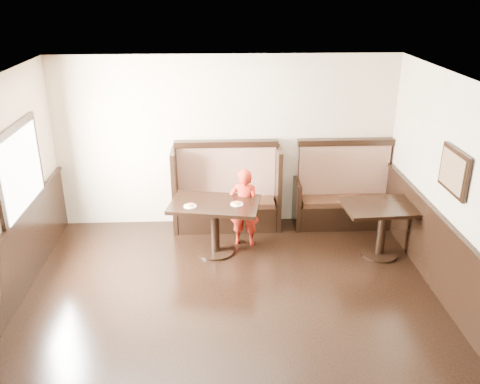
{
  "coord_description": "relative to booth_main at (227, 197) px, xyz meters",
  "views": [
    {
      "loc": [
        -0.15,
        -4.41,
        3.83
      ],
      "look_at": [
        0.18,
        2.35,
        1.0
      ],
      "focal_mm": 38.0,
      "sensor_mm": 36.0,
      "label": 1
    }
  ],
  "objects": [
    {
      "name": "booth_neighbor",
      "position": [
        1.95,
        -0.0,
        -0.05
      ],
      "size": [
        1.65,
        0.72,
        1.45
      ],
      "color": "black",
      "rests_on": "ground"
    },
    {
      "name": "room_shell",
      "position": [
        -0.3,
        -3.01,
        0.14
      ],
      "size": [
        7.0,
        7.0,
        7.0
      ],
      "color": "#C9B592",
      "rests_on": "ground"
    },
    {
      "name": "pizza_plate_right",
      "position": [
        0.13,
        -0.99,
        0.31
      ],
      "size": [
        0.19,
        0.19,
        0.03
      ],
      "color": "white",
      "rests_on": "table_main"
    },
    {
      "name": "pizza_plate_left",
      "position": [
        -0.55,
        -1.03,
        0.31
      ],
      "size": [
        0.19,
        0.19,
        0.03
      ],
      "color": "white",
      "rests_on": "table_main"
    },
    {
      "name": "table_neighbor",
      "position": [
        2.27,
        -1.1,
        0.08
      ],
      "size": [
        1.22,
        0.84,
        0.82
      ],
      "rotation": [
        0.0,
        0.0,
        0.06
      ],
      "color": "black",
      "rests_on": "ground"
    },
    {
      "name": "ground",
      "position": [
        0.0,
        -3.3,
        -0.53
      ],
      "size": [
        7.0,
        7.0,
        0.0
      ],
      "primitive_type": "plane",
      "color": "black",
      "rests_on": "ground"
    },
    {
      "name": "booth_main",
      "position": [
        0.0,
        0.0,
        0.0
      ],
      "size": [
        1.75,
        0.72,
        1.45
      ],
      "color": "black",
      "rests_on": "ground"
    },
    {
      "name": "child",
      "position": [
        0.25,
        -0.66,
        0.1
      ],
      "size": [
        0.5,
        0.37,
        1.25
      ],
      "primitive_type": "imported",
      "rotation": [
        0.0,
        0.0,
        2.97
      ],
      "color": "#AF2112",
      "rests_on": "ground"
    },
    {
      "name": "table_main",
      "position": [
        -0.2,
        -0.91,
        0.11
      ],
      "size": [
        1.42,
        1.03,
        0.82
      ],
      "rotation": [
        0.0,
        0.0,
        -0.18
      ],
      "color": "black",
      "rests_on": "ground"
    }
  ]
}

